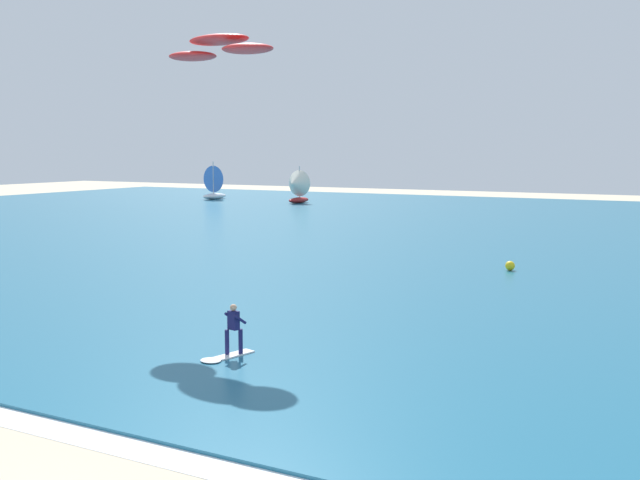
% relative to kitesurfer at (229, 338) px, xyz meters
% --- Properties ---
extents(ocean, '(160.00, 90.00, 0.10)m').
position_rel_kitesurfer_xyz_m(ocean, '(2.98, 38.59, -0.65)').
color(ocean, '#1E607F').
rests_on(ocean, ground).
extents(shoreline_foam, '(81.82, 1.86, 0.01)m').
position_rel_kitesurfer_xyz_m(shoreline_foam, '(4.77, -6.43, -0.70)').
color(shoreline_foam, white).
rests_on(shoreline_foam, ground).
extents(kitesurfer, '(1.04, 2.03, 1.67)m').
position_rel_kitesurfer_xyz_m(kitesurfer, '(0.00, 0.00, 0.00)').
color(kitesurfer, white).
rests_on(kitesurfer, ocean).
extents(kite, '(5.82, 3.14, 0.84)m').
position_rel_kitesurfer_xyz_m(kite, '(-4.27, 5.64, 9.94)').
color(kite, red).
extents(sailboat_leading, '(3.35, 3.93, 4.54)m').
position_rel_kitesurfer_xyz_m(sailboat_leading, '(-32.25, 60.16, 1.47)').
color(sailboat_leading, maroon).
rests_on(sailboat_leading, ocean).
extents(sailboat_mid_left, '(3.71, 4.34, 4.99)m').
position_rel_kitesurfer_xyz_m(sailboat_mid_left, '(-45.63, 62.33, 1.68)').
color(sailboat_mid_left, white).
rests_on(sailboat_mid_left, ocean).
extents(marker_buoy, '(0.52, 0.52, 0.52)m').
position_rel_kitesurfer_xyz_m(marker_buoy, '(3.65, 21.21, -0.34)').
color(marker_buoy, yellow).
rests_on(marker_buoy, ocean).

